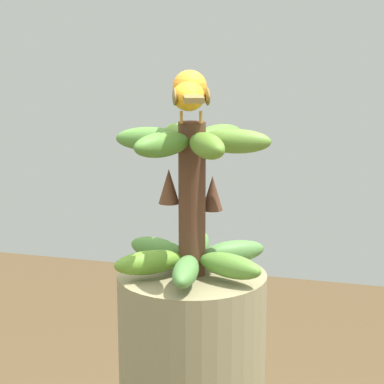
# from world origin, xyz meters

# --- Properties ---
(banana_bunch) EXTENTS (0.28, 0.27, 0.26)m
(banana_bunch) POSITION_xyz_m (-0.00, -0.00, 1.51)
(banana_bunch) COLOR #4C2D1E
(banana_bunch) RESTS_ON banana_tree
(perched_bird) EXTENTS (0.22, 0.10, 0.08)m
(perched_bird) POSITION_xyz_m (0.01, -0.00, 1.69)
(perched_bird) COLOR #C68933
(perched_bird) RESTS_ON banana_bunch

